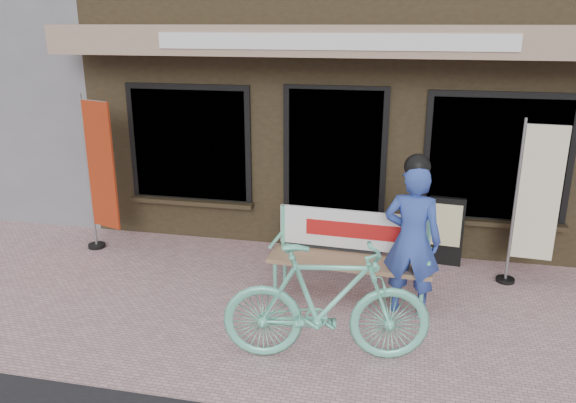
% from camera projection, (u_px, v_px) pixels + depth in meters
% --- Properties ---
extents(ground, '(70.00, 70.00, 0.00)m').
position_uv_depth(ground, '(306.00, 319.00, 5.84)').
color(ground, '#C8999C').
rests_on(ground, ground).
extents(storefront, '(7.00, 6.77, 6.00)m').
position_uv_depth(storefront, '(361.00, 20.00, 9.55)').
color(storefront, black).
rests_on(storefront, ground).
extents(bench, '(1.81, 0.56, 0.97)m').
position_uv_depth(bench, '(351.00, 249.00, 6.20)').
color(bench, '#6FD9B6').
rests_on(bench, ground).
extents(person, '(0.64, 0.47, 1.72)m').
position_uv_depth(person, '(412.00, 237.00, 5.76)').
color(person, '#314AA9').
rests_on(person, ground).
extents(bicycle, '(1.93, 0.85, 1.12)m').
position_uv_depth(bicycle, '(326.00, 303.00, 5.01)').
color(bicycle, '#6FD9B6').
rests_on(bicycle, ground).
extents(nobori_red, '(0.62, 0.32, 2.09)m').
position_uv_depth(nobori_red, '(99.00, 173.00, 7.28)').
color(nobori_red, gray).
rests_on(nobori_red, ground).
extents(nobori_cream, '(0.58, 0.23, 1.96)m').
position_uv_depth(nobori_cream, '(534.00, 202.00, 6.33)').
color(nobori_cream, gray).
rests_on(nobori_cream, ground).
extents(menu_stand, '(0.45, 0.14, 0.89)m').
position_uv_depth(menu_stand, '(445.00, 231.00, 7.05)').
color(menu_stand, black).
rests_on(menu_stand, ground).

